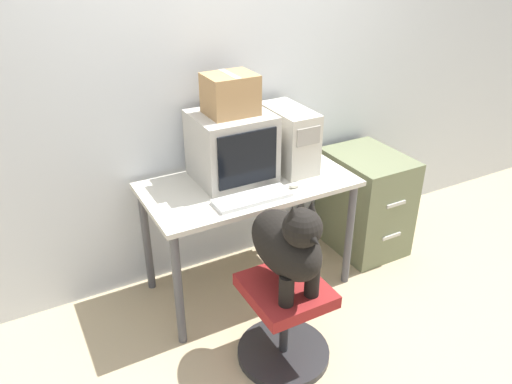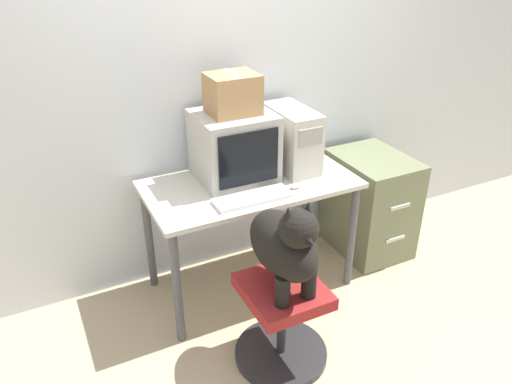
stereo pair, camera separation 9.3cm
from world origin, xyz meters
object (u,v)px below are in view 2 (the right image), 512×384
(pc_tower, at_px, (292,139))
(cardboard_box, at_px, (233,94))
(filing_cabinet, at_px, (370,204))
(crt_monitor, at_px, (234,146))
(office_chair, at_px, (282,321))
(dog, at_px, (286,244))
(keyboard, at_px, (253,198))

(pc_tower, relative_size, cardboard_box, 1.56)
(pc_tower, height_order, filing_cabinet, pc_tower)
(crt_monitor, distance_m, pc_tower, 0.39)
(crt_monitor, height_order, office_chair, crt_monitor)
(pc_tower, bearing_deg, dog, -121.32)
(cardboard_box, bearing_deg, filing_cabinet, -5.03)
(filing_cabinet, bearing_deg, keyboard, -167.69)
(filing_cabinet, bearing_deg, office_chair, -148.33)
(keyboard, height_order, filing_cabinet, keyboard)
(keyboard, distance_m, dog, 0.47)
(crt_monitor, relative_size, pc_tower, 1.02)
(keyboard, xyz_separation_m, dog, (-0.05, -0.47, -0.02))
(dog, height_order, filing_cabinet, dog)
(dog, xyz_separation_m, filing_cabinet, (1.11, 0.70, -0.40))
(filing_cabinet, relative_size, cardboard_box, 2.58)
(cardboard_box, bearing_deg, crt_monitor, -90.00)
(crt_monitor, height_order, keyboard, crt_monitor)
(pc_tower, height_order, dog, pc_tower)
(office_chair, relative_size, filing_cabinet, 0.71)
(dog, relative_size, cardboard_box, 1.92)
(pc_tower, distance_m, keyboard, 0.54)
(crt_monitor, xyz_separation_m, dog, (-0.08, -0.79, -0.21))
(dog, bearing_deg, keyboard, 84.33)
(keyboard, bearing_deg, dog, -95.67)
(dog, bearing_deg, pc_tower, 58.68)
(crt_monitor, height_order, dog, crt_monitor)
(filing_cabinet, bearing_deg, pc_tower, 174.29)
(office_chair, distance_m, dog, 0.51)
(pc_tower, relative_size, filing_cabinet, 0.60)
(pc_tower, bearing_deg, crt_monitor, 176.67)
(crt_monitor, distance_m, filing_cabinet, 1.20)
(keyboard, distance_m, filing_cabinet, 1.16)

